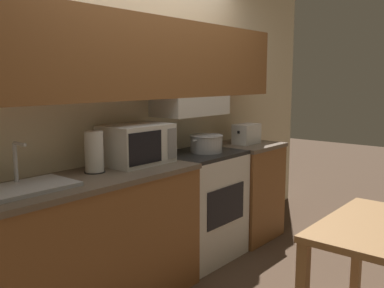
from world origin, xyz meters
TOP-DOWN VIEW (x-y plane):
  - ground_plane at (0.00, 0.00)m, footprint 16.00×16.00m
  - wall_back at (0.01, -0.06)m, footprint 5.36×0.38m
  - lower_counter_main at (-0.69, -0.28)m, footprint 1.60×0.59m
  - lower_counter_right_stub at (1.17, -0.28)m, footprint 0.64×0.59m
  - stove_range at (0.48, -0.27)m, footprint 0.73×0.55m
  - cooking_pot at (0.53, -0.29)m, footprint 0.36×0.29m
  - microwave at (-0.19, -0.20)m, footprint 0.50×0.36m
  - toaster at (1.17, -0.29)m, footprint 0.28×0.17m
  - sink_basin at (-1.11, -0.28)m, footprint 0.51×0.34m
  - paper_towel_roll at (-0.58, -0.21)m, footprint 0.14×0.14m

SIDE VIEW (x-z plane):
  - ground_plane at x=0.00m, z-range 0.00..0.00m
  - stove_range at x=0.48m, z-range 0.00..0.93m
  - lower_counter_main at x=-0.69m, z-range 0.00..0.94m
  - lower_counter_right_stub at x=1.17m, z-range 0.00..0.94m
  - sink_basin at x=-1.11m, z-range 0.82..1.09m
  - cooking_pot at x=0.53m, z-range 0.94..1.09m
  - toaster at x=1.17m, z-range 0.94..1.13m
  - paper_towel_roll at x=-0.58m, z-range 0.93..1.21m
  - microwave at x=-0.19m, z-range 0.93..1.23m
  - wall_back at x=0.01m, z-range 0.19..2.74m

